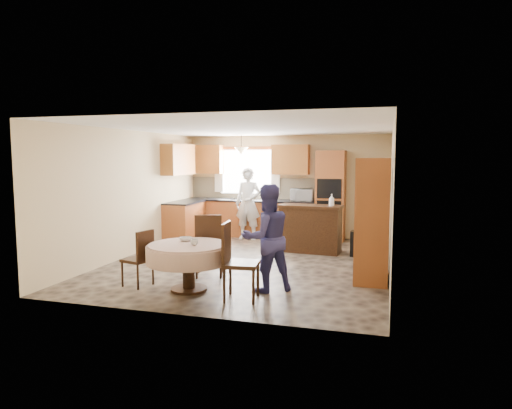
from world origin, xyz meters
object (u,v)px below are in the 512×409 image
at_px(chair_back, 209,242).
at_px(dining_table, 188,254).
at_px(oven_tower, 331,196).
at_px(chair_left, 141,255).
at_px(cupboard, 373,220).
at_px(person_dining, 267,238).
at_px(person_sink, 248,204).
at_px(sideboard, 310,230).
at_px(chair_right, 235,257).

bearing_deg(chair_back, dining_table, 71.73).
xyz_separation_m(oven_tower, chair_left, (-2.30, -4.70, -0.58)).
bearing_deg(cupboard, chair_left, -157.66).
xyz_separation_m(cupboard, dining_table, (-2.58, -1.38, -0.43)).
relative_size(dining_table, person_dining, 0.78).
xyz_separation_m(dining_table, person_dining, (1.11, 0.32, 0.25)).
distance_m(chair_left, person_sink, 4.34).
relative_size(sideboard, chair_left, 1.49).
height_order(oven_tower, person_sink, oven_tower).
distance_m(sideboard, chair_right, 3.47).
distance_m(sideboard, person_sink, 2.03).
relative_size(cupboard, person_dining, 1.24).
bearing_deg(chair_back, person_sink, -101.53).
bearing_deg(cupboard, oven_tower, 107.92).
relative_size(dining_table, chair_right, 1.14).
xyz_separation_m(oven_tower, sideboard, (-0.23, -1.46, -0.60)).
distance_m(chair_left, chair_back, 1.13).
bearing_deg(chair_right, chair_back, 31.08).
height_order(oven_tower, sideboard, oven_tower).
distance_m(dining_table, chair_back, 0.80).
bearing_deg(chair_left, cupboard, 126.37).
bearing_deg(chair_right, sideboard, -15.36).
bearing_deg(dining_table, oven_tower, 72.13).
distance_m(chair_right, person_dining, 0.64).
relative_size(cupboard, person_sink, 1.14).
relative_size(sideboard, cupboard, 0.66).
relative_size(chair_back, person_sink, 0.61).
bearing_deg(person_sink, person_dining, -67.68).
relative_size(oven_tower, person_dining, 1.34).
relative_size(chair_left, chair_back, 0.83).
relative_size(sideboard, dining_table, 1.05).
height_order(dining_table, chair_left, chair_left).
distance_m(chair_left, chair_right, 1.60).
bearing_deg(dining_table, chair_right, -14.27).
bearing_deg(person_dining, chair_left, -26.74).
height_order(oven_tower, chair_right, oven_tower).
height_order(sideboard, person_sink, person_sink).
height_order(dining_table, person_dining, person_dining).
xyz_separation_m(chair_left, chair_back, (0.79, 0.80, 0.10)).
distance_m(sideboard, chair_back, 2.75).
bearing_deg(dining_table, person_sink, 95.36).
bearing_deg(person_dining, dining_table, -20.36).
distance_m(chair_left, person_dining, 1.95).
height_order(dining_table, chair_right, chair_right).
bearing_deg(chair_right, cupboard, -55.78).
height_order(cupboard, chair_left, cupboard).
height_order(chair_left, chair_back, chair_back).
bearing_deg(chair_back, chair_left, 27.16).
distance_m(oven_tower, person_sink, 1.97).
bearing_deg(sideboard, chair_left, -117.50).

